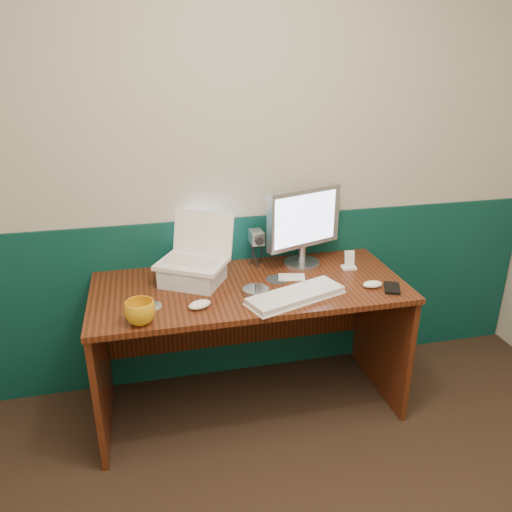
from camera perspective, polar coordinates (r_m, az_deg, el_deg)
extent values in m
cube|color=#BCB59F|center=(2.78, 0.05, 9.54)|extent=(3.50, 0.04, 2.50)
cube|color=#073028|center=(3.02, 0.10, -4.54)|extent=(3.48, 0.02, 1.00)
cube|color=#341709|center=(2.75, -0.71, -10.39)|extent=(1.60, 0.70, 0.75)
cube|color=silver|center=(2.59, -7.24, -2.06)|extent=(0.37, 0.36, 0.10)
cube|color=white|center=(2.43, 4.56, -4.60)|extent=(0.51, 0.32, 0.03)
ellipsoid|color=white|center=(2.61, 13.18, -3.16)|extent=(0.10, 0.06, 0.03)
ellipsoid|color=white|center=(2.35, -6.46, -5.54)|extent=(0.13, 0.10, 0.04)
imported|color=orange|center=(2.25, -13.11, -6.29)|extent=(0.17, 0.17, 0.11)
cylinder|color=#ACB2BD|center=(2.48, -0.04, -4.02)|extent=(0.13, 0.13, 0.03)
cylinder|color=silver|center=(2.41, -12.11, -5.66)|extent=(0.12, 0.12, 0.00)
cylinder|color=silver|center=(2.63, 2.44, -2.67)|extent=(0.12, 0.12, 0.00)
cylinder|color=black|center=(2.57, 5.73, -3.37)|extent=(0.14, 0.02, 0.01)
cube|color=silver|center=(2.66, 4.09, -2.43)|extent=(0.16, 0.12, 0.00)
cube|color=white|center=(2.81, 10.57, -1.29)|extent=(0.08, 0.06, 0.01)
cube|color=white|center=(2.79, 10.65, -0.30)|extent=(0.05, 0.03, 0.09)
cube|color=black|center=(2.61, 15.28, -3.55)|extent=(0.12, 0.15, 0.02)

